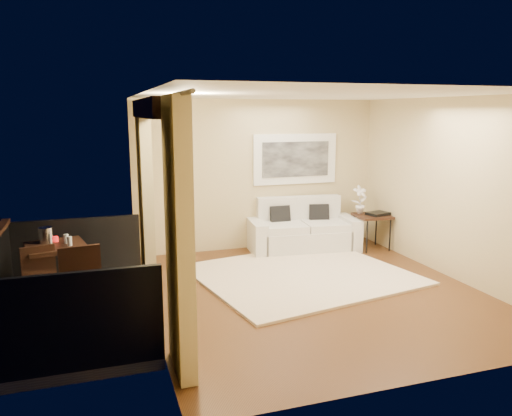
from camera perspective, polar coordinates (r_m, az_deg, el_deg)
name	(u,v)px	position (r m, az deg, el deg)	size (l,w,h in m)	color
floor	(314,292)	(7.13, 6.61, -9.48)	(5.00, 5.00, 0.00)	brown
room_shell	(153,108)	(6.10, -11.72, 11.09)	(5.00, 6.40, 5.00)	white
balcony	(61,308)	(6.50, -21.42, -10.59)	(1.81, 2.60, 1.17)	#605B56
curtains	(158,207)	(6.21, -11.12, 0.11)	(0.16, 4.80, 2.64)	tan
artwork	(295,159)	(9.27, 4.51, 5.59)	(1.62, 0.07, 0.92)	white
rug	(302,275)	(7.76, 5.28, -7.58)	(3.03, 2.64, 0.04)	#FCE7CB
sofa	(302,231)	(9.14, 5.32, -2.68)	(2.02, 1.02, 0.94)	silver
side_table	(372,218)	(9.30, 13.15, -1.10)	(0.63, 0.63, 0.64)	black
tray	(378,214)	(9.29, 13.76, -0.63)	(0.38, 0.28, 0.05)	black
orchid	(360,200)	(9.30, 11.79, 0.96)	(0.28, 0.19, 0.52)	white
bistro_table	(56,251)	(6.87, -21.89, -4.54)	(0.83, 0.83, 0.82)	black
balcony_chair_far	(38,275)	(6.71, -23.63, -6.99)	(0.48, 0.48, 0.90)	black
balcony_chair_near	(82,286)	(5.85, -19.22, -8.43)	(0.50, 0.51, 1.03)	black
ice_bucket	(46,235)	(6.97, -22.90, -2.86)	(0.18, 0.18, 0.20)	silver
candle	(56,239)	(6.98, -21.88, -3.31)	(0.06, 0.06, 0.07)	red
vase	(50,241)	(6.69, -22.45, -3.47)	(0.04, 0.04, 0.18)	silver
glass_a	(70,241)	(6.70, -20.54, -3.57)	(0.06, 0.06, 0.12)	white
glass_b	(66,239)	(6.84, -20.87, -3.30)	(0.06, 0.06, 0.12)	silver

